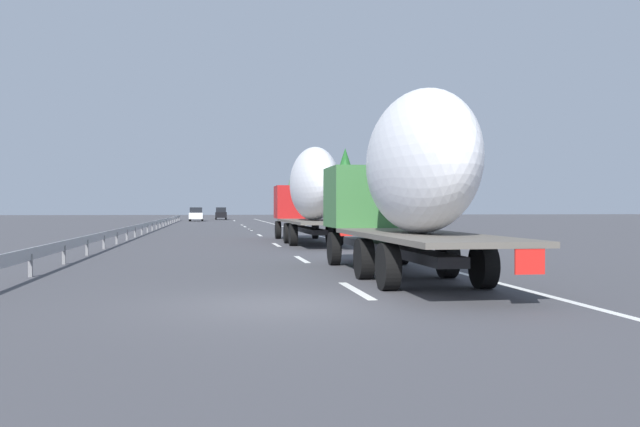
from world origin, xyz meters
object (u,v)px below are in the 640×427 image
Objects in this scene: car_white_van at (196,214)px; car_black_suv at (221,214)px; truck_trailing at (406,179)px; road_sign at (306,204)px; truck_lead at (310,191)px.

car_white_van is 11.93m from car_black_suv.
truck_trailing is at bearing -174.83° from car_white_van.
truck_trailing is 2.59× the size of car_black_suv.
car_black_suv is (89.81, 3.59, -1.61)m from truck_trailing.
truck_trailing is 78.74m from car_white_van.
road_sign is at bearing -4.25° from truck_trailing.
car_black_suv is at bearing 2.29° from truck_trailing.
truck_trailing reaches higher than road_sign.
car_white_van is 1.45× the size of road_sign.
truck_lead is 1.17× the size of truck_trailing.
car_white_van is (78.41, 7.09, -1.61)m from truck_trailing.
truck_trailing is 2.65× the size of car_white_van.
road_sign is (-36.66, -10.19, 1.24)m from car_white_van.
car_white_van is 38.07m from road_sign.
truck_lead is 3.03× the size of car_black_suv.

